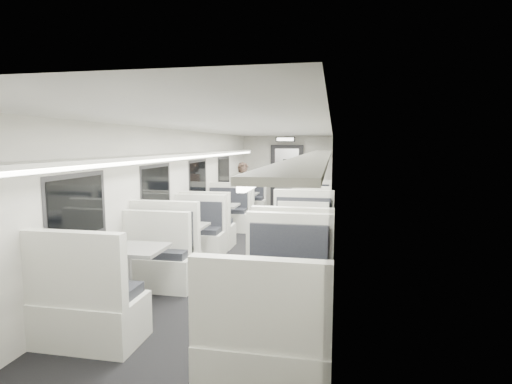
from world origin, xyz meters
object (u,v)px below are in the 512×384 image
at_px(booth_right_b, 306,228).
at_px(booth_left_c, 182,245).
at_px(vestibule_door, 287,176).
at_px(booth_right_d, 278,305).
at_px(booth_left_a, 243,205).
at_px(passenger, 244,193).
at_px(booth_right_a, 313,208).
at_px(booth_left_b, 218,221).
at_px(exit_sign, 285,139).
at_px(booth_left_d, 128,278).
at_px(booth_right_c, 298,246).

bearing_deg(booth_right_b, booth_left_c, -134.74).
bearing_deg(vestibule_door, booth_right_d, -83.91).
xyz_separation_m(booth_left_a, passenger, (0.22, -0.90, 0.45)).
bearing_deg(booth_left_a, booth_right_a, -2.86).
distance_m(booth_left_b, exit_sign, 4.82).
xyz_separation_m(booth_left_d, booth_right_c, (2.00, 2.02, -0.00)).
height_order(booth_left_b, booth_right_b, booth_left_b).
bearing_deg(booth_right_d, exit_sign, 96.42).
relative_size(booth_left_b, booth_right_b, 1.12).
relative_size(booth_left_d, booth_right_d, 1.03).
height_order(booth_left_c, vestibule_door, vestibule_door).
relative_size(booth_left_c, booth_left_d, 0.91).
height_order(booth_left_d, booth_right_b, booth_left_d).
distance_m(booth_left_b, booth_right_a, 3.16).
bearing_deg(booth_right_a, booth_right_c, -90.00).
height_order(booth_left_a, vestibule_door, vestibule_door).
bearing_deg(booth_right_b, booth_right_c, -90.00).
bearing_deg(booth_right_d, vestibule_door, 96.09).
distance_m(booth_left_a, booth_left_c, 4.78).
height_order(booth_right_b, booth_right_d, booth_right_d).
relative_size(booth_left_b, passenger, 1.33).
distance_m(booth_left_c, passenger, 3.92).
relative_size(booth_left_b, booth_left_c, 1.02).
height_order(booth_left_b, vestibule_door, vestibule_door).
distance_m(booth_left_b, vestibule_door, 4.95).
bearing_deg(passenger, booth_left_c, -106.17).
relative_size(booth_right_c, exit_sign, 3.76).
relative_size(booth_left_a, booth_right_b, 1.07).
bearing_deg(vestibule_door, booth_left_b, -101.76).
bearing_deg(booth_right_b, exit_sign, 102.43).
distance_m(booth_left_a, vestibule_door, 2.56).
height_order(booth_left_b, exit_sign, exit_sign).
bearing_deg(booth_right_c, booth_right_a, 90.00).
bearing_deg(booth_right_a, vestibule_door, 112.93).
xyz_separation_m(booth_right_a, exit_sign, (-1.00, 1.88, 1.93)).
distance_m(passenger, exit_sign, 3.14).
xyz_separation_m(booth_left_a, booth_right_d, (2.00, -7.12, 0.04)).
height_order(booth_left_a, booth_left_c, booth_left_c).
bearing_deg(booth_left_c, vestibule_door, 81.92).
distance_m(booth_left_c, booth_right_b, 2.84).
height_order(booth_right_a, vestibule_door, vestibule_door).
xyz_separation_m(booth_left_b, booth_right_a, (2.00, 2.44, -0.04)).
relative_size(booth_left_c, exit_sign, 3.45).
height_order(booth_left_a, booth_right_c, booth_right_c).
xyz_separation_m(booth_left_d, booth_right_d, (2.00, -0.49, -0.01)).
relative_size(booth_left_c, passenger, 1.30).
xyz_separation_m(booth_right_b, booth_right_c, (0.00, -1.85, 0.07)).
distance_m(booth_left_c, booth_right_a, 5.09).
xyz_separation_m(booth_left_d, passenger, (0.22, 5.73, 0.40)).
height_order(booth_left_a, passenger, passenger).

